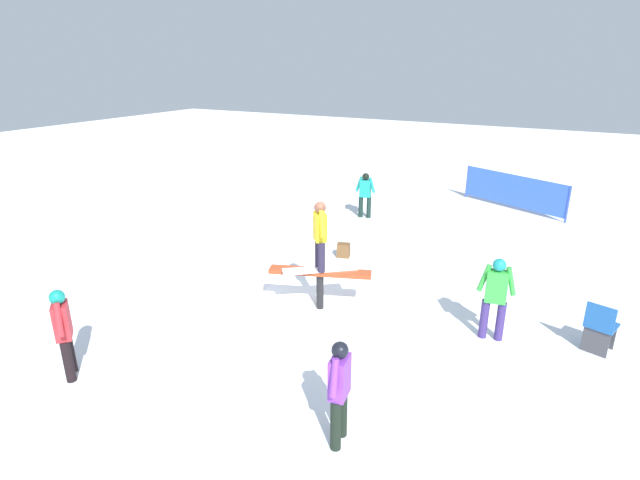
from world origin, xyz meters
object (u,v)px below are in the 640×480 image
object	(u,v)px
main_rider_on_rail	(320,237)
bystander_green	(495,295)
bystander_red	(63,329)
bystander_teal	(365,193)
bystander_purple	(339,388)
folding_chair	(600,328)
rail_feature	(320,277)
backpack_on_snow	(343,250)

from	to	relation	value
main_rider_on_rail	bystander_green	xyz separation A→B (m)	(3.10, 0.41, -0.62)
bystander_red	bystander_teal	xyz separation A→B (m)	(0.69, 9.50, -0.04)
bystander_purple	folding_chair	bearing A→B (deg)	-44.19
bystander_red	bystander_purple	bearing A→B (deg)	-130.12
bystander_red	bystander_teal	size ratio (longest dim) A/B	1.05
bystander_teal	folding_chair	size ratio (longest dim) A/B	1.54
main_rider_on_rail	bystander_purple	xyz separation A→B (m)	(1.90, -3.04, -0.64)
main_rider_on_rail	bystander_teal	size ratio (longest dim) A/B	0.98
rail_feature	backpack_on_snow	distance (m)	2.74
backpack_on_snow	bystander_purple	bearing A→B (deg)	-80.36
backpack_on_snow	main_rider_on_rail	bearing A→B (deg)	-89.47
main_rider_on_rail	bystander_red	distance (m)	4.40
main_rider_on_rail	folding_chair	distance (m)	4.90
rail_feature	backpack_on_snow	size ratio (longest dim) A/B	5.60
bystander_red	backpack_on_snow	distance (m)	6.51
main_rider_on_rail	bystander_red	bearing A→B (deg)	-160.53
bystander_red	backpack_on_snow	world-z (taller)	bystander_red
bystander_green	bystander_purple	bearing A→B (deg)	61.06
backpack_on_snow	bystander_green	bearing A→B (deg)	-45.00
main_rider_on_rail	bystander_green	bearing A→B (deg)	-31.46
rail_feature	bystander_red	distance (m)	4.36
main_rider_on_rail	folding_chair	xyz separation A→B (m)	(4.71, 0.83, -1.03)
rail_feature	bystander_teal	size ratio (longest dim) A/B	1.40
bystander_green	bystander_purple	xyz separation A→B (m)	(-1.21, -3.45, -0.02)
bystander_red	bystander_teal	bearing A→B (deg)	-53.51
bystander_purple	folding_chair	xyz separation A→B (m)	(2.82, 3.86, -0.39)
bystander_purple	backpack_on_snow	size ratio (longest dim) A/B	4.20
bystander_teal	backpack_on_snow	world-z (taller)	bystander_teal
bystander_purple	backpack_on_snow	bearing A→B (deg)	17.07
bystander_purple	backpack_on_snow	distance (m)	6.25
folding_chair	backpack_on_snow	size ratio (longest dim) A/B	2.59
backpack_on_snow	bystander_red	bearing A→B (deg)	-119.19
bystander_green	folding_chair	bearing A→B (deg)	-175.17
bystander_teal	bystander_red	bearing A→B (deg)	77.01
bystander_teal	folding_chair	distance (m)	8.02
rail_feature	folding_chair	size ratio (longest dim) A/B	2.17
rail_feature	bystander_purple	world-z (taller)	bystander_purple
folding_chair	bystander_teal	bearing A→B (deg)	-22.07
rail_feature	backpack_on_snow	world-z (taller)	rail_feature
rail_feature	bystander_purple	size ratio (longest dim) A/B	1.33
bystander_green	backpack_on_snow	distance (m)	4.47
bystander_red	folding_chair	bearing A→B (deg)	-106.32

